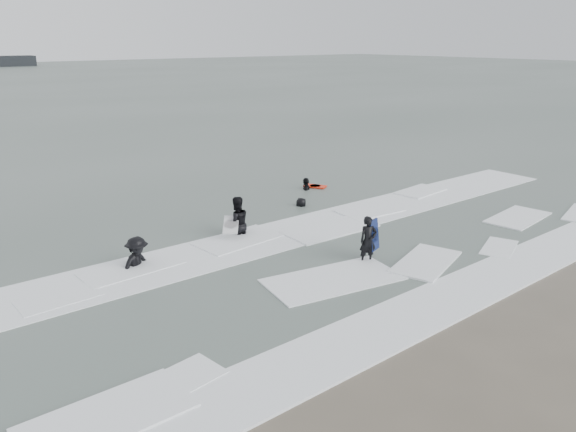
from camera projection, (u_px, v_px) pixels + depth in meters
ground at (406, 302)px, 14.62m from camera, size 320.00×320.00×0.00m
surfer_centre at (367, 263)px, 17.13m from camera, size 0.64×0.52×1.51m
surfer_wading at (237, 236)px, 19.51m from camera, size 1.09×0.93×1.96m
surfer_breaker at (138, 268)px, 16.74m from camera, size 1.36×1.11×1.84m
surfer_right_near at (306, 190)px, 25.31m from camera, size 1.00×1.02×1.72m
surfer_right_far at (301, 207)px, 22.78m from camera, size 0.84×0.64×1.53m
surf_foam at (314, 259)px, 17.37m from camera, size 30.03×9.06×0.09m
bodyboards at (305, 211)px, 20.55m from camera, size 7.63×8.37×1.25m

